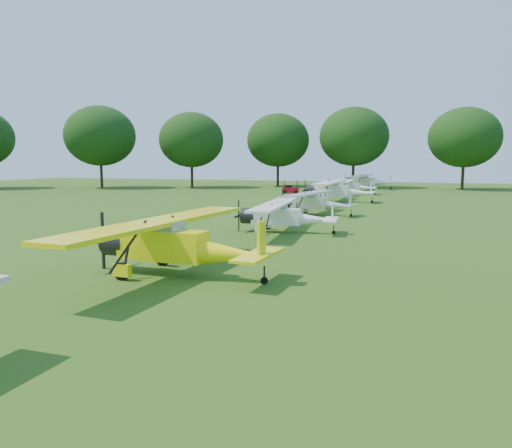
{
  "coord_description": "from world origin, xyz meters",
  "views": [
    {
      "loc": [
        9.01,
        -24.96,
        4.35
      ],
      "look_at": [
        1.57,
        -3.04,
        1.4
      ],
      "focal_mm": 35.0,
      "sensor_mm": 36.0,
      "label": 1
    }
  ],
  "objects_px": {
    "aircraft_4": "(314,201)",
    "aircraft_7": "(367,180)",
    "golf_cart": "(290,189)",
    "aircraft_6": "(351,185)",
    "aircraft_2": "(175,241)",
    "aircraft_5": "(337,189)",
    "aircraft_3": "(283,214)"
  },
  "relations": [
    {
      "from": "aircraft_7",
      "to": "golf_cart",
      "type": "distance_m",
      "value": 15.89
    },
    {
      "from": "aircraft_5",
      "to": "golf_cart",
      "type": "xyz_separation_m",
      "value": [
        -8.3,
        12.27,
        -0.75
      ]
    },
    {
      "from": "aircraft_4",
      "to": "aircraft_6",
      "type": "height_order",
      "value": "aircraft_6"
    },
    {
      "from": "aircraft_6",
      "to": "aircraft_4",
      "type": "bearing_deg",
      "value": -92.32
    },
    {
      "from": "aircraft_5",
      "to": "aircraft_6",
      "type": "bearing_deg",
      "value": 91.2
    },
    {
      "from": "aircraft_2",
      "to": "aircraft_5",
      "type": "height_order",
      "value": "aircraft_5"
    },
    {
      "from": "aircraft_5",
      "to": "aircraft_6",
      "type": "relative_size",
      "value": 1.19
    },
    {
      "from": "aircraft_2",
      "to": "aircraft_6",
      "type": "bearing_deg",
      "value": 93.37
    },
    {
      "from": "aircraft_7",
      "to": "aircraft_4",
      "type": "bearing_deg",
      "value": -84.53
    },
    {
      "from": "aircraft_4",
      "to": "aircraft_2",
      "type": "bearing_deg",
      "value": -84.32
    },
    {
      "from": "aircraft_3",
      "to": "golf_cart",
      "type": "height_order",
      "value": "aircraft_3"
    },
    {
      "from": "aircraft_2",
      "to": "aircraft_7",
      "type": "xyz_separation_m",
      "value": [
        0.32,
        61.55,
        0.01
      ]
    },
    {
      "from": "golf_cart",
      "to": "aircraft_5",
      "type": "bearing_deg",
      "value": -65.37
    },
    {
      "from": "aircraft_2",
      "to": "aircraft_6",
      "type": "xyz_separation_m",
      "value": [
        -0.29,
        48.6,
        -0.2
      ]
    },
    {
      "from": "aircraft_2",
      "to": "aircraft_5",
      "type": "distance_m",
      "value": 35.93
    },
    {
      "from": "aircraft_5",
      "to": "aircraft_7",
      "type": "height_order",
      "value": "aircraft_5"
    },
    {
      "from": "aircraft_5",
      "to": "aircraft_6",
      "type": "xyz_separation_m",
      "value": [
        -0.33,
        12.66,
        -0.23
      ]
    },
    {
      "from": "aircraft_4",
      "to": "aircraft_6",
      "type": "relative_size",
      "value": 0.98
    },
    {
      "from": "aircraft_6",
      "to": "golf_cart",
      "type": "height_order",
      "value": "aircraft_6"
    },
    {
      "from": "aircraft_5",
      "to": "golf_cart",
      "type": "bearing_deg",
      "value": 123.79
    },
    {
      "from": "aircraft_3",
      "to": "aircraft_5",
      "type": "xyz_separation_m",
      "value": [
        -0.78,
        23.61,
        0.24
      ]
    },
    {
      "from": "aircraft_4",
      "to": "golf_cart",
      "type": "xyz_separation_m",
      "value": [
        -8.75,
        25.45,
        -0.51
      ]
    },
    {
      "from": "aircraft_3",
      "to": "aircraft_4",
      "type": "bearing_deg",
      "value": 86.11
    },
    {
      "from": "aircraft_3",
      "to": "aircraft_7",
      "type": "distance_m",
      "value": 49.23
    },
    {
      "from": "golf_cart",
      "to": "aircraft_4",
      "type": "bearing_deg",
      "value": -80.46
    },
    {
      "from": "aircraft_6",
      "to": "aircraft_7",
      "type": "xyz_separation_m",
      "value": [
        0.61,
        12.95,
        0.21
      ]
    },
    {
      "from": "aircraft_4",
      "to": "aircraft_7",
      "type": "distance_m",
      "value": 38.8
    },
    {
      "from": "aircraft_5",
      "to": "aircraft_6",
      "type": "height_order",
      "value": "aircraft_5"
    },
    {
      "from": "aircraft_7",
      "to": "aircraft_6",
      "type": "bearing_deg",
      "value": -87.48
    },
    {
      "from": "aircraft_7",
      "to": "golf_cart",
      "type": "bearing_deg",
      "value": -117.51
    },
    {
      "from": "aircraft_7",
      "to": "aircraft_3",
      "type": "bearing_deg",
      "value": -84.2
    },
    {
      "from": "aircraft_3",
      "to": "aircraft_7",
      "type": "bearing_deg",
      "value": 84.88
    }
  ]
}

